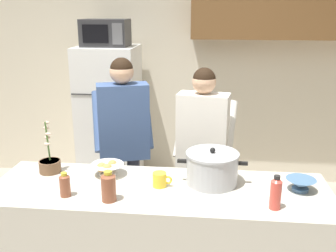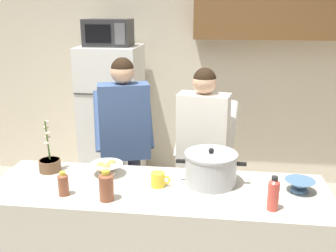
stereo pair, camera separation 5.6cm
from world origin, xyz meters
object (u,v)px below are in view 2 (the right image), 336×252
Objects in this scene: refrigerator at (113,120)px; empty_bowl at (300,185)px; person_near_pot at (124,131)px; bottle_far_corner at (106,186)px; bread_bowl at (107,168)px; bottle_near_edge at (63,184)px; person_by_sink at (203,142)px; coffee_mug at (158,180)px; cooking_pot at (211,168)px; microwave at (108,33)px; potted_orchid at (50,163)px; bottle_mid_counter at (273,194)px.

refrigerator is 8.71× the size of empty_bowl.
person_near_pot is at bearing -69.56° from refrigerator.
empty_bowl is 1.20m from bottle_far_corner.
empty_bowl is (1.30, -0.75, -0.07)m from person_near_pot.
bread_bowl is 0.38m from bottle_near_edge.
person_by_sink is (1.06, -1.11, 0.17)m from refrigerator.
coffee_mug is (-0.26, -0.72, -0.02)m from person_by_sink.
empty_bowl is at bearing -5.85° from cooking_pot.
cooking_pot is at bearing 17.51° from bottle_near_edge.
bottle_far_corner is at bearing -119.99° from person_by_sink.
cooking_pot is at bearing -56.63° from microwave.
microwave reaches higher than person_by_sink.
bread_bowl is at bearing 160.15° from coffee_mug.
microwave is 1.28× the size of potted_orchid.
coffee_mug is at bearing -66.25° from microwave.
bread_bowl is at bearing 175.27° from empty_bowl.
refrigerator is at bearing 113.50° from coffee_mug.
coffee_mug reaches higher than empty_bowl.
person_near_pot is at bearing 117.40° from coffee_mug.
coffee_mug is 0.69× the size of empty_bowl.
microwave is 2.50× the size of bottle_far_corner.
bottle_near_edge is 0.81× the size of bottle_far_corner.
bottle_near_edge reaches higher than coffee_mug.
bread_bowl is 0.61× the size of potted_orchid.
bottle_mid_counter is at bearing -13.81° from potted_orchid.
person_by_sink is at bearing 96.53° from cooking_pot.
bread_bowl is 1.14m from bottle_mid_counter.
refrigerator is 2.54m from bottle_mid_counter.
person_near_pot reaches higher than cooking_pot.
cooking_pot reaches higher than coffee_mug.
bread_bowl is 1.47× the size of bottle_near_edge.
microwave reaches higher than empty_bowl.
potted_orchid is at bearing 176.06° from empty_bowl.
bread_bowl is at bearing 176.15° from cooking_pot.
potted_orchid reaches higher than bread_bowl.
refrigerator is 3.59× the size of cooking_pot.
coffee_mug is 0.35× the size of potted_orchid.
microwave reaches higher than coffee_mug.
bottle_far_corner is at bearing -75.87° from refrigerator.
empty_bowl is 0.50× the size of potted_orchid.
refrigerator is 0.96m from microwave.
bottle_near_edge is at bearing -160.94° from coffee_mug.
bottle_far_corner is at bearing -141.33° from coffee_mug.
empty_bowl is 1.21× the size of bottle_near_edge.
refrigerator is at bearing 103.77° from bread_bowl.
potted_orchid is (-0.39, -0.63, -0.05)m from person_near_pot.
cooking_pot is 1.22× the size of potted_orchid.
person_by_sink is at bearing -5.39° from person_near_pot.
bottle_near_edge is at bearing 174.03° from bottle_far_corner.
microwave is 2.58m from empty_bowl.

